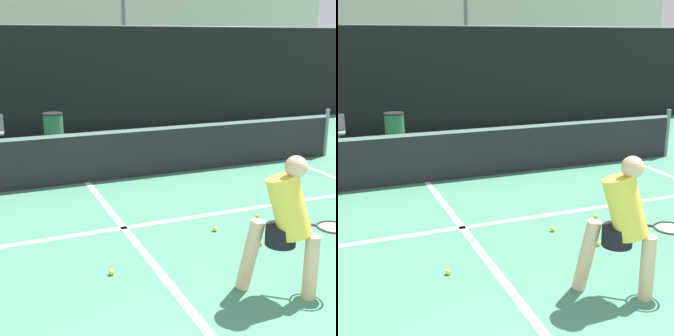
# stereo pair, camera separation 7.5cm
# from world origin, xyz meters

# --- Properties ---
(court_service_line) EXTENTS (8.25, 0.10, 0.01)m
(court_service_line) POSITION_xyz_m (0.00, 4.73, 0.00)
(court_service_line) COLOR white
(court_service_line) RESTS_ON ground
(court_center_mark) EXTENTS (0.10, 6.09, 0.01)m
(court_center_mark) POSITION_xyz_m (0.00, 4.03, 0.00)
(court_center_mark) COLOR white
(court_center_mark) RESTS_ON ground
(net) EXTENTS (11.09, 0.09, 1.07)m
(net) POSITION_xyz_m (0.00, 7.08, 0.51)
(net) COLOR slate
(net) RESTS_ON ground
(fence_back) EXTENTS (24.00, 0.06, 2.94)m
(fence_back) POSITION_xyz_m (0.00, 11.75, 1.46)
(fence_back) COLOR black
(fence_back) RESTS_ON ground
(player_practicing) EXTENTS (1.18, 0.70, 1.51)m
(player_practicing) POSITION_xyz_m (1.03, 2.41, 0.81)
(player_practicing) COLOR #DBAD84
(player_practicing) RESTS_ON ground
(tennis_ball_scattered_0) EXTENTS (0.07, 0.07, 0.07)m
(tennis_ball_scattered_0) POSITION_xyz_m (-0.53, 3.47, 0.03)
(tennis_ball_scattered_0) COLOR #D1E033
(tennis_ball_scattered_0) RESTS_ON ground
(tennis_ball_scattered_3) EXTENTS (0.07, 0.07, 0.07)m
(tennis_ball_scattered_3) POSITION_xyz_m (1.48, 3.51, 0.03)
(tennis_ball_scattered_3) COLOR #D1E033
(tennis_ball_scattered_3) RESTS_ON ground
(tennis_ball_scattered_4) EXTENTS (0.07, 0.07, 0.07)m
(tennis_ball_scattered_4) POSITION_xyz_m (1.14, 4.14, 0.03)
(tennis_ball_scattered_4) COLOR #D1E033
(tennis_ball_scattered_4) RESTS_ON ground
(tennis_ball_scattered_6) EXTENTS (0.07, 0.07, 0.07)m
(tennis_ball_scattered_6) POSITION_xyz_m (1.96, 4.34, 0.03)
(tennis_ball_scattered_6) COLOR #D1E033
(tennis_ball_scattered_6) RESTS_ON ground
(tennis_ball_scattered_7) EXTENTS (0.07, 0.07, 0.07)m
(tennis_ball_scattered_7) POSITION_xyz_m (3.16, 5.56, 0.03)
(tennis_ball_scattered_7) COLOR #D1E033
(tennis_ball_scattered_7) RESTS_ON ground
(trash_bin) EXTENTS (0.50, 0.50, 0.81)m
(trash_bin) POSITION_xyz_m (-0.06, 10.50, 0.41)
(trash_bin) COLOR #28603D
(trash_bin) RESTS_ON ground
(parked_car) EXTENTS (1.64, 3.97, 1.31)m
(parked_car) POSITION_xyz_m (-0.76, 15.11, 0.55)
(parked_car) COLOR black
(parked_car) RESTS_ON ground
(building_far) EXTENTS (36.00, 2.40, 5.94)m
(building_far) POSITION_xyz_m (0.00, 24.18, 2.97)
(building_far) COLOR beige
(building_far) RESTS_ON ground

